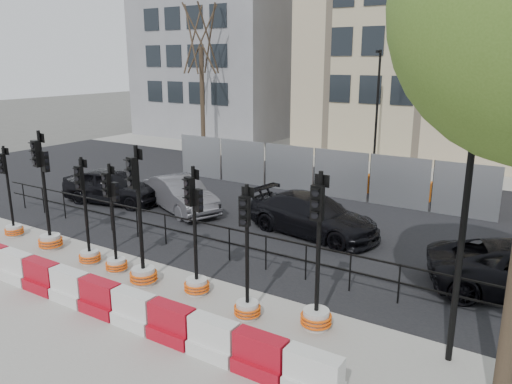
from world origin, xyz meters
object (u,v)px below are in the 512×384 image
Objects in this scene: traffic_signal_d at (115,247)px; car_c at (313,215)px; lamp_post_near at (466,197)px; traffic_signal_a at (12,218)px; car_a at (113,186)px; traffic_signal_h at (316,298)px.

traffic_signal_d is 0.63× the size of car_c.
lamp_post_near reaches higher than traffic_signal_a.
car_a is at bearing 163.27° from lamp_post_near.
traffic_signal_a is at bearing -178.64° from lamp_post_near.
lamp_post_near is 13.65m from traffic_signal_a.
car_a is at bearing 104.48° from car_c.
traffic_signal_a is at bearing -179.43° from traffic_signal_h.
traffic_signal_d is 5.81m from traffic_signal_h.
traffic_signal_a is 0.86× the size of traffic_signal_h.
car_c is at bearing 136.76° from lamp_post_near.
lamp_post_near is 8.83m from traffic_signal_d.
car_a is (-0.23, 4.41, 0.09)m from traffic_signal_a.
traffic_signal_d is 0.87× the size of traffic_signal_h.
lamp_post_near is at bearing 9.34° from traffic_signal_d.
lamp_post_near is at bearing -125.03° from car_c.
traffic_signal_a is (-13.39, -0.32, -2.61)m from lamp_post_near.
traffic_signal_a is 10.74m from traffic_signal_h.
car_c is (8.07, 5.32, 0.05)m from traffic_signal_a.
car_c is at bearing 66.35° from traffic_signal_d.
traffic_signal_a is at bearing 172.40° from car_a.
car_c is (-2.67, 5.28, -0.05)m from traffic_signal_h.
lamp_post_near is 1.39× the size of car_a.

